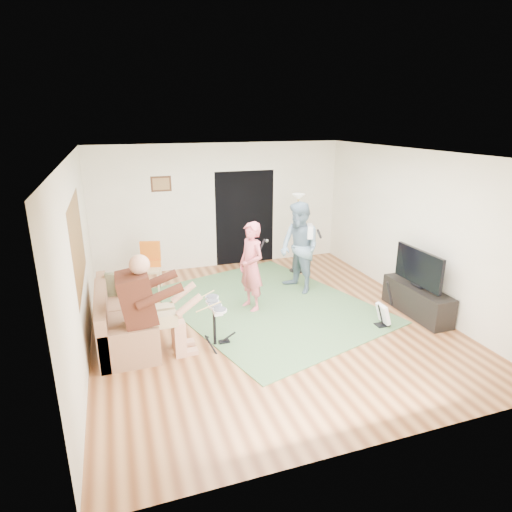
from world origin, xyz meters
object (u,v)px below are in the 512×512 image
Objects in this scene: sofa at (121,322)px; singer at (251,267)px; television at (419,267)px; drum_kit at (215,326)px; dining_chair at (150,274)px; tv_cabinet at (417,300)px; guitar_spare at (384,314)px; guitarist at (299,248)px; torchiere_lamp at (298,219)px.

sofa is 2.28m from singer.
television reaches higher than sofa.
dining_chair is (-0.68, 2.46, 0.03)m from drum_kit.
tv_cabinet is 0.60m from television.
singer is 2.18m from dining_chair.
television is at bearing 15.56° from guitar_spare.
guitarist is at bearing -4.23° from dining_chair.
drum_kit is 0.41× the size of torchiere_lamp.
torchiere_lamp is 2.96m from tv_cabinet.
drum_kit is 0.44× the size of singer.
guitar_spare is at bearing -164.44° from television.
television is (-0.05, 0.00, 0.60)m from tv_cabinet.
sofa is 1.77× the size of television.
dining_chair is (0.60, 1.81, 0.08)m from sofa.
guitar_spare is 0.82× the size of dining_chair.
television is at bearing -1.22° from drum_kit.
guitar_spare is at bearing -6.00° from drum_kit.
drum_kit reaches higher than tv_cabinet.
guitar_spare is (3.98, -0.93, -0.04)m from sofa.
tv_cabinet is at bearing -8.59° from sofa.
drum_kit is 0.40× the size of guitarist.
singer reaches higher than sofa.
torchiere_lamp is (0.41, 1.02, 0.30)m from guitarist.
drum_kit is 3.61m from torchiere_lamp.
drum_kit is 1.45m from singer.
tv_cabinet is at bearing -1.20° from drum_kit.
television is (0.75, 0.21, 0.63)m from guitar_spare.
dining_chair reaches higher than tv_cabinet.
guitar_spare is 0.83m from tv_cabinet.
guitarist is at bearing 95.94° from singer.
torchiere_lamp reaches higher than singer.
torchiere_lamp is (-0.27, 2.81, 0.94)m from guitar_spare.
guitarist is 2.03m from guitar_spare.
torchiere_lamp is 1.55× the size of television.
drum_kit is at bearing -58.66° from singer.
guitarist is 1.58× the size of television.
guitarist is (3.30, 0.86, 0.60)m from sofa.
guitarist reaches higher than dining_chair.
television is (4.74, -0.72, 0.59)m from sofa.
drum_kit is 0.90× the size of guitar_spare.
singer is 0.90× the size of guitarist.
torchiere_lamp is at bearing 26.85° from sofa.
tv_cabinet is (4.79, -0.72, -0.01)m from sofa.
sofa is at bearing -97.55° from singer.
guitar_spare is 0.70× the size of television.
sofa is at bearing -90.66° from guitarist.
guitar_spare reaches higher than tv_cabinet.
torchiere_lamp is (1.52, 1.50, 0.39)m from singer.
torchiere_lamp is 3.21m from dining_chair.
dining_chair is (-1.59, 1.43, -0.44)m from singer.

